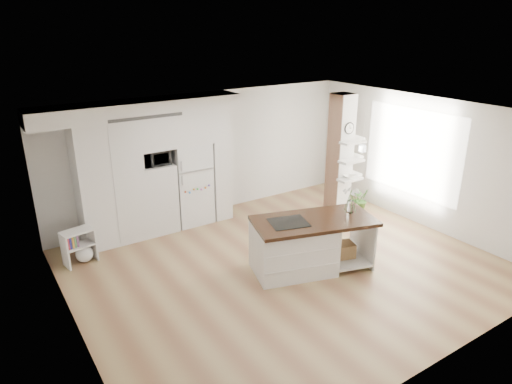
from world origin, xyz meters
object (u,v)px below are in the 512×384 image
refrigerator (191,183)px  bookshelf (81,248)px  floor_plant_a (362,200)px  kitchen_island (300,245)px

refrigerator → bookshelf: size_ratio=2.74×
bookshelf → floor_plant_a: size_ratio=1.24×
kitchen_island → floor_plant_a: kitchen_island is taller
bookshelf → floor_plant_a: bearing=-20.8°
refrigerator → bookshelf: 2.58m
kitchen_island → bookshelf: kitchen_island is taller
refrigerator → floor_plant_a: 3.91m
refrigerator → bookshelf: (-2.45, -0.55, -0.59)m
bookshelf → floor_plant_a: 6.06m
kitchen_island → floor_plant_a: (2.87, 1.32, -0.23)m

